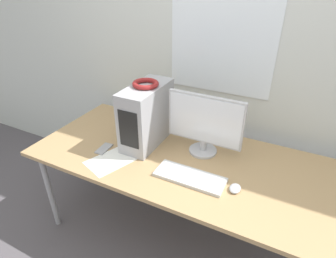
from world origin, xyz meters
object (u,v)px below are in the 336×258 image
(pc_tower, at_px, (147,115))
(keyboard, at_px, (190,177))
(monitor_main, at_px, (205,123))
(mouse, at_px, (235,188))
(cell_phone, at_px, (104,149))
(headphones, at_px, (146,84))

(pc_tower, height_order, keyboard, pc_tower)
(keyboard, bearing_deg, monitor_main, 96.13)
(monitor_main, bearing_deg, keyboard, -83.87)
(keyboard, relative_size, mouse, 4.82)
(pc_tower, relative_size, cell_phone, 3.26)
(headphones, relative_size, monitor_main, 0.34)
(monitor_main, xyz_separation_m, keyboard, (0.03, -0.30, -0.21))
(pc_tower, height_order, monitor_main, pc_tower)
(headphones, xyz_separation_m, mouse, (0.70, -0.22, -0.42))
(mouse, bearing_deg, cell_phone, -179.73)
(keyboard, height_order, cell_phone, keyboard)
(cell_phone, bearing_deg, pc_tower, 42.87)
(pc_tower, bearing_deg, cell_phone, -133.31)
(pc_tower, xyz_separation_m, mouse, (0.70, -0.22, -0.20))
(mouse, bearing_deg, keyboard, -175.55)
(headphones, height_order, cell_phone, headphones)
(monitor_main, bearing_deg, headphones, -172.45)
(headphones, height_order, keyboard, headphones)
(monitor_main, bearing_deg, cell_phone, -155.38)
(mouse, relative_size, cell_phone, 0.63)
(headphones, relative_size, mouse, 1.98)
(headphones, bearing_deg, monitor_main, 7.55)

